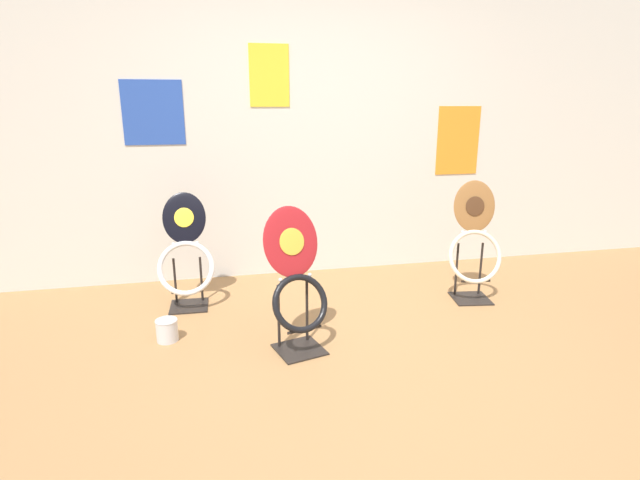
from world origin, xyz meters
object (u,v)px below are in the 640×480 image
object	(u,v)px
toilet_seat_display_woodgrain	(474,245)
toilet_seat_display_crimson_swirl	(296,282)
toilet_seat_display_jazz_black	(186,257)
paint_can	(167,329)

from	to	relation	value
toilet_seat_display_woodgrain	toilet_seat_display_crimson_swirl	distance (m)	1.57
toilet_seat_display_crimson_swirl	toilet_seat_display_jazz_black	bearing A→B (deg)	129.07
paint_can	toilet_seat_display_crimson_swirl	bearing A→B (deg)	-18.99
toilet_seat_display_crimson_swirl	paint_can	world-z (taller)	toilet_seat_display_crimson_swirl
toilet_seat_display_crimson_swirl	paint_can	size ratio (longest dim) A/B	5.95
toilet_seat_display_woodgrain	paint_can	xyz separation A→B (m)	(-2.29, -0.24, -0.36)
toilet_seat_display_jazz_black	paint_can	bearing A→B (deg)	-101.56
toilet_seat_display_woodgrain	toilet_seat_display_jazz_black	world-z (taller)	toilet_seat_display_woodgrain
toilet_seat_display_woodgrain	toilet_seat_display_crimson_swirl	xyz separation A→B (m)	(-1.48, -0.52, 0.00)
toilet_seat_display_jazz_black	toilet_seat_display_crimson_swirl	bearing A→B (deg)	-50.93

